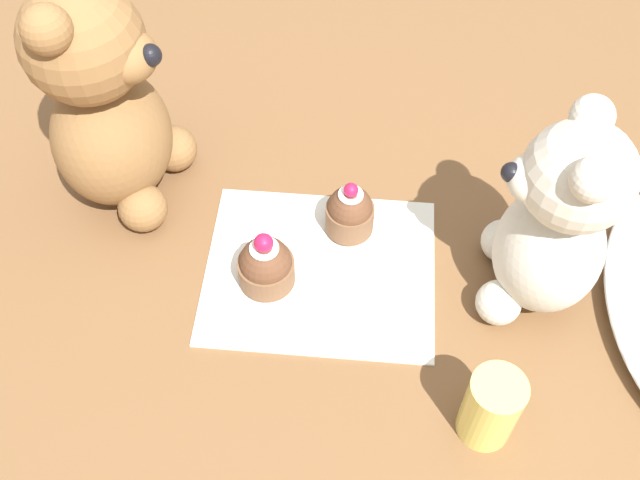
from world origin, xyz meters
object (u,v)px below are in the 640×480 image
(cupcake_near_tan_bear, at_px, (266,265))
(teddy_bear_cream, at_px, (555,225))
(cupcake_near_cream_bear, at_px, (350,212))
(juice_glass, at_px, (491,408))
(teddy_bear_tan, at_px, (106,104))

(cupcake_near_tan_bear, bearing_deg, teddy_bear_cream, 93.39)
(cupcake_near_cream_bear, relative_size, juice_glass, 0.82)
(cupcake_near_tan_bear, distance_m, juice_glass, 0.26)
(cupcake_near_cream_bear, height_order, juice_glass, juice_glass)
(teddy_bear_tan, distance_m, cupcake_near_cream_bear, 0.27)
(cupcake_near_cream_bear, xyz_separation_m, juice_glass, (0.21, 0.14, 0.01))
(teddy_bear_tan, relative_size, cupcake_near_cream_bear, 3.89)
(juice_glass, bearing_deg, cupcake_near_cream_bear, -147.50)
(cupcake_near_cream_bear, bearing_deg, teddy_bear_tan, -99.40)
(cupcake_near_cream_bear, distance_m, cupcake_near_tan_bear, 0.11)
(teddy_bear_tan, distance_m, cupcake_near_tan_bear, 0.23)
(cupcake_near_cream_bear, bearing_deg, teddy_bear_cream, 72.85)
(teddy_bear_cream, relative_size, cupcake_near_cream_bear, 3.32)
(juice_glass, bearing_deg, cupcake_near_tan_bear, -122.78)
(teddy_bear_tan, height_order, cupcake_near_cream_bear, teddy_bear_tan)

